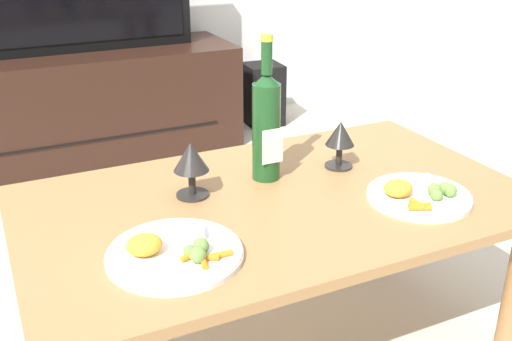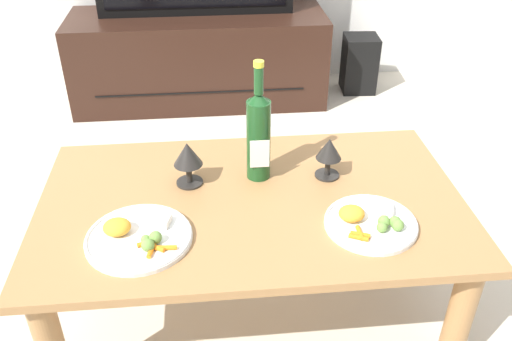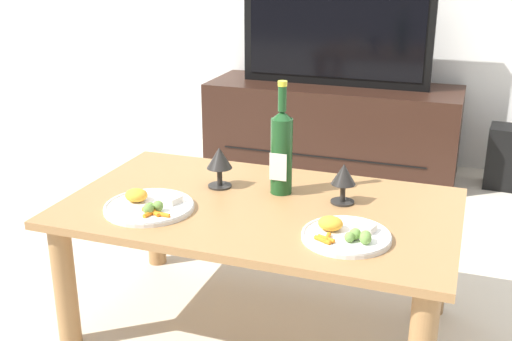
{
  "view_description": "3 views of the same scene",
  "coord_description": "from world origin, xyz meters",
  "px_view_note": "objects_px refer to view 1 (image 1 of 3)",
  "views": [
    {
      "loc": [
        -0.6,
        -1.15,
        1.07
      ],
      "look_at": [
        -0.03,
        0.04,
        0.5
      ],
      "focal_mm": 42.48,
      "sensor_mm": 36.0,
      "label": 1
    },
    {
      "loc": [
        -0.11,
        -1.24,
        1.34
      ],
      "look_at": [
        0.02,
        0.05,
        0.5
      ],
      "focal_mm": 37.93,
      "sensor_mm": 36.0,
      "label": 2
    },
    {
      "loc": [
        0.59,
        -1.69,
        1.19
      ],
      "look_at": [
        -0.04,
        0.09,
        0.52
      ],
      "focal_mm": 43.98,
      "sensor_mm": 36.0,
      "label": 3
    }
  ],
  "objects_px": {
    "goblet_right": "(340,137)",
    "dinner_plate_right": "(419,194)",
    "dining_table": "(276,225)",
    "floor_speaker": "(263,94)",
    "goblet_left": "(191,160)",
    "wine_bottle": "(266,123)",
    "tv_stand": "(88,104)",
    "dinner_plate_left": "(174,252)"
  },
  "relations": [
    {
      "from": "goblet_left",
      "to": "wine_bottle",
      "type": "bearing_deg",
      "value": 5.48
    },
    {
      "from": "dining_table",
      "to": "goblet_right",
      "type": "relative_size",
      "value": 9.4
    },
    {
      "from": "floor_speaker",
      "to": "goblet_right",
      "type": "distance_m",
      "value": 1.69
    },
    {
      "from": "dinner_plate_left",
      "to": "wine_bottle",
      "type": "bearing_deg",
      "value": 38.8
    },
    {
      "from": "dining_table",
      "to": "floor_speaker",
      "type": "relative_size",
      "value": 3.7
    },
    {
      "from": "tv_stand",
      "to": "floor_speaker",
      "type": "height_order",
      "value": "tv_stand"
    },
    {
      "from": "tv_stand",
      "to": "floor_speaker",
      "type": "xyz_separation_m",
      "value": [
        0.92,
        0.03,
        -0.08
      ]
    },
    {
      "from": "dinner_plate_left",
      "to": "tv_stand",
      "type": "bearing_deg",
      "value": 84.87
    },
    {
      "from": "dinner_plate_right",
      "to": "dining_table",
      "type": "bearing_deg",
      "value": 153.28
    },
    {
      "from": "dining_table",
      "to": "goblet_right",
      "type": "xyz_separation_m",
      "value": [
        0.24,
        0.1,
        0.16
      ]
    },
    {
      "from": "dinner_plate_right",
      "to": "tv_stand",
      "type": "bearing_deg",
      "value": 104.09
    },
    {
      "from": "dining_table",
      "to": "dinner_plate_right",
      "type": "distance_m",
      "value": 0.35
    },
    {
      "from": "tv_stand",
      "to": "dinner_plate_left",
      "type": "bearing_deg",
      "value": -95.13
    },
    {
      "from": "goblet_left",
      "to": "dining_table",
      "type": "bearing_deg",
      "value": -29.17
    },
    {
      "from": "dining_table",
      "to": "goblet_left",
      "type": "xyz_separation_m",
      "value": [
        -0.18,
        0.1,
        0.17
      ]
    },
    {
      "from": "dinner_plate_right",
      "to": "goblet_right",
      "type": "bearing_deg",
      "value": 104.26
    },
    {
      "from": "wine_bottle",
      "to": "goblet_left",
      "type": "height_order",
      "value": "wine_bottle"
    },
    {
      "from": "goblet_right",
      "to": "dinner_plate_left",
      "type": "distance_m",
      "value": 0.6
    },
    {
      "from": "floor_speaker",
      "to": "wine_bottle",
      "type": "xyz_separation_m",
      "value": [
        -0.74,
        -1.54,
        0.42
      ]
    },
    {
      "from": "tv_stand",
      "to": "goblet_left",
      "type": "xyz_separation_m",
      "value": [
        -0.03,
        -1.52,
        0.29
      ]
    },
    {
      "from": "goblet_right",
      "to": "dinner_plate_right",
      "type": "distance_m",
      "value": 0.27
    },
    {
      "from": "floor_speaker",
      "to": "goblet_left",
      "type": "relative_size",
      "value": 2.38
    },
    {
      "from": "floor_speaker",
      "to": "dinner_plate_left",
      "type": "xyz_separation_m",
      "value": [
        -1.08,
        -1.8,
        0.29
      ]
    },
    {
      "from": "floor_speaker",
      "to": "dinner_plate_right",
      "type": "xyz_separation_m",
      "value": [
        -0.47,
        -1.8,
        0.29
      ]
    },
    {
      "from": "floor_speaker",
      "to": "dinner_plate_right",
      "type": "height_order",
      "value": "dinner_plate_right"
    },
    {
      "from": "floor_speaker",
      "to": "dinner_plate_left",
      "type": "distance_m",
      "value": 2.12
    },
    {
      "from": "wine_bottle",
      "to": "goblet_right",
      "type": "bearing_deg",
      "value": -5.48
    },
    {
      "from": "floor_speaker",
      "to": "dinner_plate_right",
      "type": "relative_size",
      "value": 1.32
    },
    {
      "from": "dining_table",
      "to": "floor_speaker",
      "type": "bearing_deg",
      "value": 64.87
    },
    {
      "from": "goblet_right",
      "to": "dinner_plate_right",
      "type": "bearing_deg",
      "value": -75.74
    },
    {
      "from": "wine_bottle",
      "to": "dining_table",
      "type": "bearing_deg",
      "value": -104.86
    },
    {
      "from": "dining_table",
      "to": "goblet_right",
      "type": "bearing_deg",
      "value": 22.37
    },
    {
      "from": "floor_speaker",
      "to": "wine_bottle",
      "type": "relative_size",
      "value": 0.89
    },
    {
      "from": "tv_stand",
      "to": "goblet_right",
      "type": "height_order",
      "value": "goblet_right"
    },
    {
      "from": "dining_table",
      "to": "floor_speaker",
      "type": "xyz_separation_m",
      "value": [
        0.78,
        1.65,
        -0.2
      ]
    },
    {
      "from": "wine_bottle",
      "to": "dinner_plate_right",
      "type": "relative_size",
      "value": 1.49
    },
    {
      "from": "dining_table",
      "to": "goblet_right",
      "type": "height_order",
      "value": "goblet_right"
    },
    {
      "from": "goblet_right",
      "to": "tv_stand",
      "type": "bearing_deg",
      "value": 104.07
    },
    {
      "from": "floor_speaker",
      "to": "goblet_left",
      "type": "bearing_deg",
      "value": -117.46
    },
    {
      "from": "dining_table",
      "to": "tv_stand",
      "type": "relative_size",
      "value": 0.88
    },
    {
      "from": "floor_speaker",
      "to": "goblet_left",
      "type": "height_order",
      "value": "goblet_left"
    },
    {
      "from": "dinner_plate_left",
      "to": "dinner_plate_right",
      "type": "distance_m",
      "value": 0.6
    }
  ]
}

